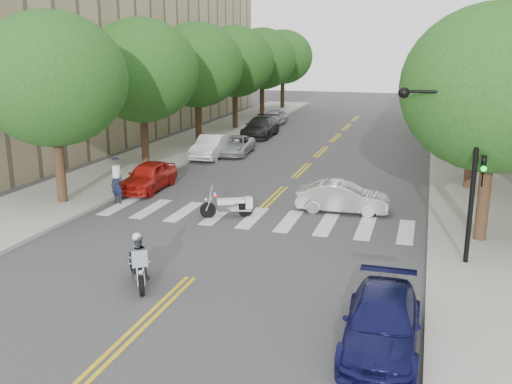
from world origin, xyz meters
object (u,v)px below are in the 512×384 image
at_px(convertible, 343,197).
at_px(sedan_blue, 382,323).
at_px(motorcycle_parked, 231,205).
at_px(motorcycle_police, 138,261).
at_px(officer_standing, 117,185).

xyz_separation_m(convertible, sedan_blue, (2.57, -11.00, -0.01)).
bearing_deg(motorcycle_parked, sedan_blue, -168.35).
bearing_deg(convertible, motorcycle_parked, 113.00).
relative_size(motorcycle_police, officer_standing, 1.08).
xyz_separation_m(motorcycle_police, sedan_blue, (7.31, -1.62, -0.11)).
height_order(motorcycle_parked, sedan_blue, motorcycle_parked).
bearing_deg(motorcycle_parked, motorcycle_police, 150.74).
relative_size(officer_standing, convertible, 0.43).
height_order(officer_standing, sedan_blue, officer_standing).
relative_size(motorcycle_police, sedan_blue, 0.42).
xyz_separation_m(motorcycle_parked, officer_standing, (-5.60, 0.45, 0.34)).
xyz_separation_m(officer_standing, sedan_blue, (12.50, -9.37, -0.21)).
bearing_deg(motorcycle_parked, convertible, -90.33).
bearing_deg(sedan_blue, motorcycle_parked, 127.09).
bearing_deg(motorcycle_parked, officer_standing, 59.37).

